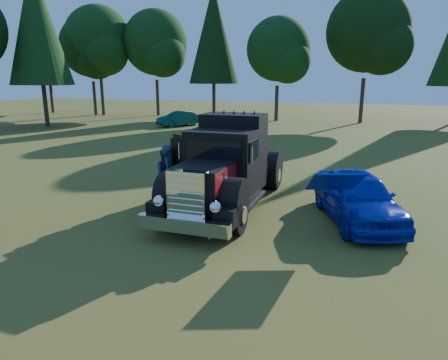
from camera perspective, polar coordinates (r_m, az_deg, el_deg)
ground at (r=11.81m, az=-2.53°, el=-6.25°), size 120.00×120.00×0.00m
treeline at (r=39.07m, az=5.86°, el=19.55°), size 72.10×24.04×13.84m
diamond_t_truck at (r=12.92m, az=0.20°, el=1.51°), size 3.30×7.16×3.00m
hotrod_coupe at (r=12.44m, az=18.52°, el=-2.25°), size 3.20×4.76×1.89m
spectator_near at (r=13.67m, az=-7.76°, el=0.87°), size 0.64×0.82×1.99m
spectator_far at (r=13.86m, az=-8.14°, el=0.69°), size 1.11×1.12×1.83m
distant_teal_car at (r=36.02m, az=-6.52°, el=8.70°), size 3.29×4.02×1.29m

